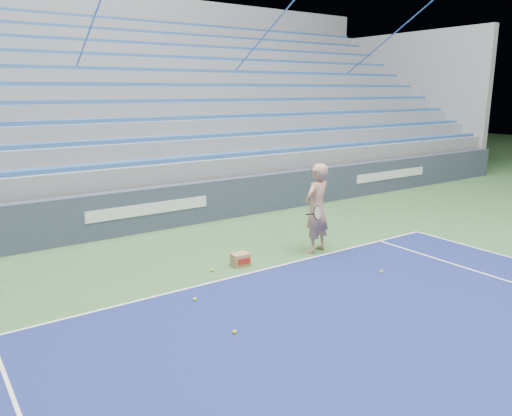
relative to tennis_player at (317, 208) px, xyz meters
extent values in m
cube|color=white|center=(-2.37, -0.31, -0.97)|extent=(10.97, 0.05, 0.00)
cube|color=#353D51|center=(-2.37, 3.69, -0.43)|extent=(30.00, 0.30, 1.10)
cube|color=white|center=(-2.37, 3.53, -0.38)|extent=(3.20, 0.02, 0.28)
cube|color=white|center=(6.63, 3.53, -0.38)|extent=(3.40, 0.02, 0.28)
cube|color=gray|center=(-2.37, 8.24, -0.43)|extent=(30.00, 8.50, 1.10)
cube|color=gray|center=(-2.37, 8.24, 0.37)|extent=(30.00, 8.50, 0.50)
cube|color=#2B5A9D|center=(-2.37, 4.36, 0.67)|extent=(29.60, 0.42, 0.11)
cube|color=gray|center=(-2.37, 8.66, 0.87)|extent=(30.00, 7.65, 0.50)
cube|color=#2B5A9D|center=(-2.37, 5.21, 1.17)|extent=(29.60, 0.42, 0.11)
cube|color=gray|center=(-2.37, 9.09, 1.37)|extent=(30.00, 6.80, 0.50)
cube|color=#2B5A9D|center=(-2.37, 6.06, 1.67)|extent=(29.60, 0.42, 0.11)
cube|color=gray|center=(-2.37, 9.51, 1.87)|extent=(30.00, 5.95, 0.50)
cube|color=#2B5A9D|center=(-2.37, 6.91, 2.17)|extent=(29.60, 0.42, 0.11)
cube|color=gray|center=(-2.37, 9.94, 2.37)|extent=(30.00, 5.10, 0.50)
cube|color=#2B5A9D|center=(-2.37, 7.76, 2.67)|extent=(29.60, 0.42, 0.11)
cube|color=gray|center=(-2.37, 10.36, 2.87)|extent=(30.00, 4.25, 0.50)
cube|color=#2B5A9D|center=(-2.37, 8.61, 3.17)|extent=(29.60, 0.42, 0.11)
cube|color=gray|center=(-2.37, 10.79, 3.37)|extent=(30.00, 3.40, 0.50)
cube|color=#2B5A9D|center=(-2.37, 9.46, 3.67)|extent=(29.60, 0.42, 0.11)
cube|color=gray|center=(-2.37, 11.21, 3.87)|extent=(30.00, 2.55, 0.50)
cube|color=#2B5A9D|center=(-2.37, 10.31, 4.17)|extent=(29.60, 0.42, 0.11)
cube|color=gray|center=(-2.37, 11.64, 4.37)|extent=(30.00, 1.70, 0.50)
cube|color=#2B5A9D|center=(-2.37, 11.16, 4.67)|extent=(29.60, 0.42, 0.11)
cube|color=gray|center=(-2.37, 12.06, 4.87)|extent=(30.00, 0.85, 0.50)
cube|color=#2B5A9D|center=(-2.37, 12.01, 5.17)|extent=(29.60, 0.42, 0.11)
cube|color=gray|center=(12.78, 8.24, 2.07)|extent=(0.30, 8.80, 6.10)
cube|color=gray|center=(-2.37, 12.79, 2.67)|extent=(31.00, 0.40, 7.30)
cylinder|color=#3562B9|center=(-2.37, 8.24, 3.62)|extent=(0.05, 8.53, 5.04)
cylinder|color=#3562B9|center=(3.63, 8.24, 3.62)|extent=(0.05, 8.53, 5.04)
cylinder|color=#3562B9|center=(9.63, 8.24, 3.62)|extent=(0.05, 8.53, 5.04)
imported|color=tan|center=(0.00, 0.00, 0.00)|extent=(0.81, 0.64, 1.96)
cylinder|color=black|center=(-0.35, -0.25, -0.03)|extent=(0.12, 0.27, 0.08)
cylinder|color=beige|center=(-0.45, -0.53, 0.07)|extent=(0.29, 0.16, 0.28)
torus|color=black|center=(-0.45, -0.53, 0.07)|extent=(0.31, 0.18, 0.30)
cube|color=#A0784D|center=(-1.87, 0.17, -0.85)|extent=(0.37, 0.29, 0.26)
cube|color=#B21E19|center=(-1.87, 0.03, -0.85)|extent=(0.28, 0.04, 0.12)
sphere|color=#B5E02D|center=(-3.54, -2.23, -0.95)|extent=(0.07, 0.07, 0.07)
sphere|color=#B5E02D|center=(-2.52, 0.20, -0.95)|extent=(0.07, 0.07, 0.07)
sphere|color=#B5E02D|center=(0.14, -1.76, -0.95)|extent=(0.07, 0.07, 0.07)
sphere|color=#B5E02D|center=(-3.46, -0.86, -0.95)|extent=(0.07, 0.07, 0.07)
camera|label=1|loc=(-7.10, -7.88, 2.50)|focal=35.00mm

